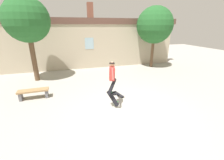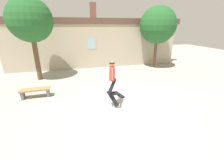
# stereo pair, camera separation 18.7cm
# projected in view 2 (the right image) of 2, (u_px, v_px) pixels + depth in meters

# --- Properties ---
(ground_plane) EXTENTS (40.00, 40.00, 0.00)m
(ground_plane) POSITION_uv_depth(u_px,v_px,m) (127.00, 111.00, 6.37)
(ground_plane) COLOR #A39E93
(building_backdrop) EXTENTS (15.11, 0.52, 5.10)m
(building_backdrop) POSITION_uv_depth(u_px,v_px,m) (97.00, 43.00, 12.48)
(building_backdrop) COLOR #B7A88E
(building_backdrop) RESTS_ON ground_plane
(tree_right) EXTENTS (2.92, 2.92, 4.94)m
(tree_right) POSITION_uv_depth(u_px,v_px,m) (158.00, 25.00, 12.00)
(tree_right) COLOR brown
(tree_right) RESTS_ON ground_plane
(tree_left) EXTENTS (2.63, 2.63, 5.06)m
(tree_left) POSITION_uv_depth(u_px,v_px,m) (30.00, 21.00, 8.89)
(tree_left) COLOR brown
(tree_left) RESTS_ON ground_plane
(park_bench) EXTENTS (1.42, 0.47, 0.47)m
(park_bench) POSITION_uv_depth(u_px,v_px,m) (35.00, 91.00, 7.50)
(park_bench) COLOR #99754C
(park_bench) RESTS_ON ground_plane
(skater) EXTENTS (0.42, 1.27, 1.44)m
(skater) POSITION_uv_depth(u_px,v_px,m) (112.00, 75.00, 6.20)
(skater) COLOR #B23833
(skateboard_flipping) EXTENTS (0.50, 0.37, 0.75)m
(skateboard_flipping) POSITION_uv_depth(u_px,v_px,m) (113.00, 98.00, 6.53)
(skateboard_flipping) COLOR black
(skateboard_resting) EXTENTS (0.41, 0.84, 0.08)m
(skateboard_resting) POSITION_uv_depth(u_px,v_px,m) (119.00, 94.00, 7.79)
(skateboard_resting) COLOR black
(skateboard_resting) RESTS_ON ground_plane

